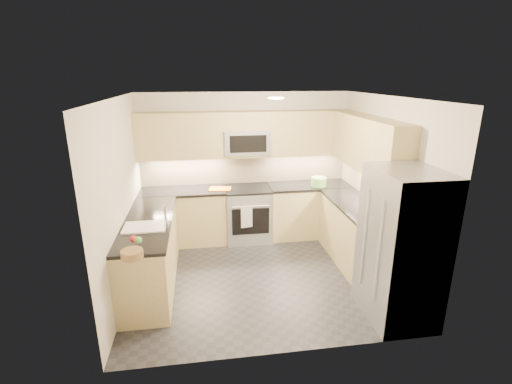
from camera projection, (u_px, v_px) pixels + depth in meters
name	position (u px, v px, depth m)	size (l,w,h in m)	color
floor	(260.00, 275.00, 5.37)	(3.60, 3.20, 0.00)	#25262B
ceiling	(260.00, 97.00, 4.62)	(3.60, 3.20, 0.02)	beige
wall_back	(245.00, 165.00, 6.50)	(3.60, 0.02, 2.50)	beige
wall_front	(287.00, 244.00, 3.49)	(3.60, 0.02, 2.50)	beige
wall_left	(121.00, 199.00, 4.74)	(0.02, 3.20, 2.50)	beige
wall_right	(385.00, 187.00, 5.25)	(0.02, 3.20, 2.50)	beige
base_cab_back_left	(184.00, 217.00, 6.31)	(1.42, 0.60, 0.90)	tan
base_cab_back_right	(308.00, 211.00, 6.62)	(1.42, 0.60, 0.90)	tan
base_cab_right	(356.00, 236.00, 5.59)	(0.60, 1.70, 0.90)	tan
base_cab_peninsula	(151.00, 254.00, 5.02)	(0.60, 2.00, 0.90)	tan
countertop_back_left	(183.00, 191.00, 6.16)	(1.42, 0.63, 0.04)	black
countertop_back_right	(309.00, 185.00, 6.47)	(1.42, 0.63, 0.04)	black
countertop_right	(359.00, 206.00, 5.45)	(0.63, 1.70, 0.04)	black
countertop_peninsula	(148.00, 222.00, 4.88)	(0.63, 2.00, 0.04)	black
upper_cab_back	(246.00, 134.00, 6.16)	(3.60, 0.35, 0.75)	tan
upper_cab_right	(369.00, 144.00, 5.31)	(0.35, 1.95, 0.75)	tan
backsplash_back	(245.00, 168.00, 6.51)	(3.60, 0.01, 0.51)	tan
backsplash_right	(370.00, 182.00, 5.69)	(0.01, 2.30, 0.51)	tan
gas_range	(248.00, 214.00, 6.44)	(0.76, 0.65, 0.91)	#A7ABAF
range_cooktop	(248.00, 189.00, 6.30)	(0.76, 0.65, 0.03)	black
oven_door_glass	(251.00, 222.00, 6.13)	(0.62, 0.02, 0.45)	black
oven_handle	(251.00, 207.00, 6.03)	(0.02, 0.02, 0.60)	#B2B5BA
microwave	(247.00, 142.00, 6.18)	(0.76, 0.40, 0.40)	#919399
microwave_door	(248.00, 144.00, 5.98)	(0.60, 0.01, 0.28)	black
refrigerator	(401.00, 246.00, 4.22)	(0.70, 0.90, 1.80)	gray
fridge_handle_left	(378.00, 252.00, 3.98)	(0.02, 0.02, 1.20)	#B2B5BA
fridge_handle_right	(364.00, 238.00, 4.32)	(0.02, 0.02, 1.20)	#B2B5BA
sink_basin	(145.00, 232.00, 4.66)	(0.52, 0.38, 0.16)	white
faucet	(165.00, 216.00, 4.63)	(0.03, 0.03, 0.28)	silver
utensil_bowl	(319.00, 182.00, 6.36)	(0.26, 0.26, 0.15)	#65A346
cutting_board	(220.00, 189.00, 6.20)	(0.36, 0.25, 0.01)	orange
fruit_basket	(132.00, 254.00, 3.87)	(0.23, 0.23, 0.08)	olive
fruit_apple	(133.00, 239.00, 4.05)	(0.08, 0.08, 0.08)	#B51430
fruit_pear	(139.00, 240.00, 4.02)	(0.07, 0.07, 0.07)	#53AA49
dish_towel_check	(247.00, 217.00, 6.05)	(0.19, 0.02, 0.36)	silver
fruit_orange	(137.00, 240.00, 4.03)	(0.07, 0.07, 0.07)	orange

